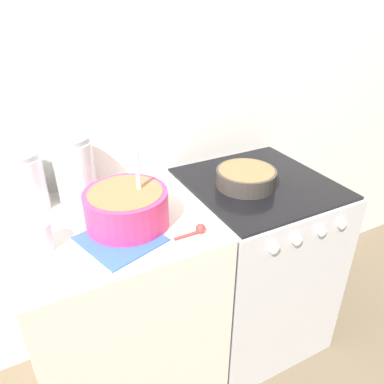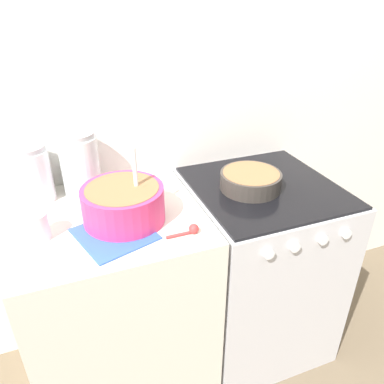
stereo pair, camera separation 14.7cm
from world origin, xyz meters
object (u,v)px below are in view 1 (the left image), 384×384
Objects in this scene: storage_jar_left at (26,186)px; tin_can at (39,237)px; baking_pan at (246,177)px; stove at (251,262)px; mixing_bowl at (127,206)px; storage_jar_middle at (75,173)px.

tin_can is at bearing -90.60° from storage_jar_left.
baking_pan is at bearing 4.09° from tin_can.
stove is at bearing -13.84° from storage_jar_left.
stove is 3.91× the size of storage_jar_left.
mixing_bowl is 0.56m from baking_pan.
storage_jar_middle is at bearing 0.00° from storage_jar_left.
storage_jar_left is at bearing 166.16° from stove.
mixing_bowl is 0.41m from storage_jar_left.
mixing_bowl is at bearing -43.02° from storage_jar_left.
stove is 3.47× the size of storage_jar_middle.
tin_can is (-0.30, -0.01, -0.03)m from mixing_bowl.
storage_jar_middle is at bearing 161.19° from baking_pan.
baking_pan is (0.55, 0.05, -0.04)m from mixing_bowl.
tin_can is at bearing -123.12° from storage_jar_middle.
baking_pan is 2.59× the size of tin_can.
baking_pan is 1.12× the size of storage_jar_left.
storage_jar_middle is (0.18, 0.00, 0.01)m from storage_jar_left.
baking_pan is at bearing -18.81° from storage_jar_middle.
mixing_bowl reaches higher than storage_jar_left.
tin_can is at bearing -176.28° from stove.
storage_jar_left reaches higher than baking_pan.
baking_pan is at bearing 179.44° from stove.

